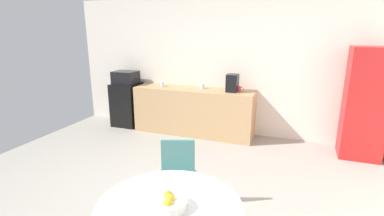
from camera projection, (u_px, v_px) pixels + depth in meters
name	position (u px, v px, depth m)	size (l,w,h in m)	color
ground_plane	(142.00, 212.00, 3.27)	(6.00, 6.00, 0.00)	#9E998E
wall_back	(216.00, 67.00, 5.64)	(6.00, 0.10, 2.60)	silver
counter_block	(194.00, 111.00, 5.66)	(2.34, 0.60, 0.90)	tan
mini_fridge	(127.00, 104.00, 6.17)	(0.54, 0.54, 0.90)	black
microwave	(126.00, 77.00, 6.02)	(0.48, 0.38, 0.26)	black
locker_cabinet	(365.00, 104.00, 4.49)	(0.60, 0.50, 1.76)	#B21E1E
chair_teal	(178.00, 169.00, 3.18)	(0.54, 0.54, 0.83)	silver
fruit_bowl	(170.00, 203.00, 2.14)	(0.26, 0.26, 0.11)	silver
mug_white	(239.00, 89.00, 5.31)	(0.13, 0.08, 0.09)	#D84C4C
mug_green	(162.00, 84.00, 5.76)	(0.13, 0.08, 0.09)	white
mug_red	(203.00, 86.00, 5.54)	(0.13, 0.08, 0.09)	white
coffee_maker	(232.00, 83.00, 5.25)	(0.20, 0.24, 0.32)	black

